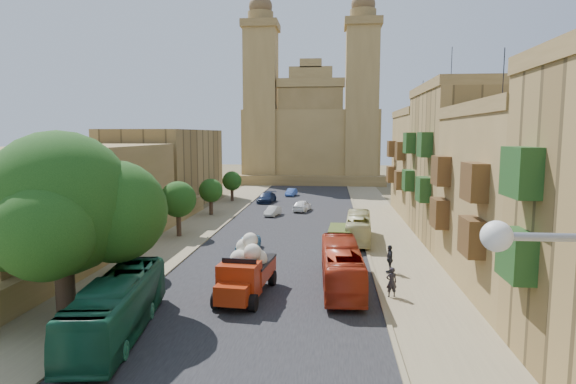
% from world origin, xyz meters
% --- Properties ---
extents(ground, '(260.00, 260.00, 0.00)m').
position_xyz_m(ground, '(0.00, 0.00, 0.00)').
color(ground, brown).
extents(road_surface, '(14.00, 140.00, 0.01)m').
position_xyz_m(road_surface, '(0.00, 30.00, 0.01)').
color(road_surface, black).
rests_on(road_surface, ground).
extents(sidewalk_east, '(5.00, 140.00, 0.01)m').
position_xyz_m(sidewalk_east, '(9.50, 30.00, 0.01)').
color(sidewalk_east, '#807254').
rests_on(sidewalk_east, ground).
extents(sidewalk_west, '(5.00, 140.00, 0.01)m').
position_xyz_m(sidewalk_west, '(-9.50, 30.00, 0.01)').
color(sidewalk_west, '#807254').
rests_on(sidewalk_west, ground).
extents(kerb_east, '(0.25, 140.00, 0.12)m').
position_xyz_m(kerb_east, '(7.00, 30.00, 0.06)').
color(kerb_east, '#807254').
rests_on(kerb_east, ground).
extents(kerb_west, '(0.25, 140.00, 0.12)m').
position_xyz_m(kerb_west, '(-7.00, 30.00, 0.06)').
color(kerb_west, '#807254').
rests_on(kerb_west, ground).
extents(townhouse_b, '(9.00, 14.00, 14.90)m').
position_xyz_m(townhouse_b, '(15.95, 11.00, 5.66)').
color(townhouse_b, olive).
rests_on(townhouse_b, ground).
extents(townhouse_c, '(9.00, 14.00, 17.40)m').
position_xyz_m(townhouse_c, '(15.95, 25.00, 6.91)').
color(townhouse_c, olive).
rests_on(townhouse_c, ground).
extents(townhouse_d, '(9.00, 14.00, 15.90)m').
position_xyz_m(townhouse_d, '(15.95, 39.00, 6.16)').
color(townhouse_d, olive).
rests_on(townhouse_d, ground).
extents(west_wall, '(1.00, 40.00, 1.80)m').
position_xyz_m(west_wall, '(-12.50, 20.00, 0.90)').
color(west_wall, olive).
rests_on(west_wall, ground).
extents(west_building_low, '(10.00, 28.00, 8.40)m').
position_xyz_m(west_building_low, '(-18.00, 18.00, 4.20)').
color(west_building_low, brown).
rests_on(west_building_low, ground).
extents(west_building_mid, '(10.00, 22.00, 10.00)m').
position_xyz_m(west_building_mid, '(-18.00, 44.00, 5.00)').
color(west_building_mid, olive).
rests_on(west_building_mid, ground).
extents(church, '(28.00, 22.50, 36.30)m').
position_xyz_m(church, '(-0.00, 78.61, 9.52)').
color(church, olive).
rests_on(church, ground).
extents(ficus_tree, '(9.63, 8.86, 9.63)m').
position_xyz_m(ficus_tree, '(-9.41, 4.01, 5.69)').
color(ficus_tree, '#38271C').
rests_on(ficus_tree, ground).
extents(street_tree_a, '(3.55, 3.55, 5.45)m').
position_xyz_m(street_tree_a, '(-10.00, 12.00, 3.65)').
color(street_tree_a, '#38271C').
rests_on(street_tree_a, ground).
extents(street_tree_b, '(3.34, 3.34, 5.13)m').
position_xyz_m(street_tree_b, '(-10.00, 24.00, 3.43)').
color(street_tree_b, '#38271C').
rests_on(street_tree_b, ground).
extents(street_tree_c, '(2.78, 2.78, 4.27)m').
position_xyz_m(street_tree_c, '(-10.00, 36.00, 2.85)').
color(street_tree_c, '#38271C').
rests_on(street_tree_c, ground).
extents(street_tree_d, '(2.74, 2.74, 4.21)m').
position_xyz_m(street_tree_d, '(-10.00, 48.00, 2.81)').
color(street_tree_d, '#38271C').
rests_on(street_tree_d, ground).
extents(red_truck, '(2.99, 6.33, 3.58)m').
position_xyz_m(red_truck, '(-0.81, 8.05, 1.58)').
color(red_truck, '#98260B').
rests_on(red_truck, ground).
extents(olive_pickup, '(2.08, 4.21, 1.70)m').
position_xyz_m(olive_pickup, '(4.82, 20.87, 0.83)').
color(olive_pickup, '#4C5D23').
rests_on(olive_pickup, ground).
extents(bus_green_north, '(3.60, 10.14, 2.76)m').
position_xyz_m(bus_green_north, '(-5.85, 2.11, 1.38)').
color(bus_green_north, '#165338').
rests_on(bus_green_north, ground).
extents(bus_red_east, '(2.60, 9.72, 2.69)m').
position_xyz_m(bus_red_east, '(4.76, 10.19, 1.34)').
color(bus_red_east, '#AC3017').
rests_on(bus_red_east, ground).
extents(bus_cream_east, '(2.58, 8.80, 2.42)m').
position_xyz_m(bus_cream_east, '(6.50, 23.41, 1.21)').
color(bus_cream_east, beige).
rests_on(bus_cream_east, ground).
extents(car_blue_a, '(1.79, 3.88, 1.29)m').
position_xyz_m(car_blue_a, '(-2.61, 19.03, 0.64)').
color(car_blue_a, teal).
rests_on(car_blue_a, ground).
extents(car_white_a, '(1.82, 3.48, 1.09)m').
position_xyz_m(car_white_a, '(-2.69, 35.94, 0.55)').
color(car_white_a, silver).
rests_on(car_white_a, ground).
extents(car_cream, '(2.06, 4.40, 1.22)m').
position_xyz_m(car_cream, '(4.77, 21.59, 0.61)').
color(car_cream, beige).
rests_on(car_cream, ground).
extents(car_dkblue, '(2.52, 4.98, 1.38)m').
position_xyz_m(car_dkblue, '(-4.87, 46.74, 0.69)').
color(car_dkblue, '#121F3F').
rests_on(car_dkblue, ground).
extents(car_white_b, '(2.39, 4.30, 1.38)m').
position_xyz_m(car_white_b, '(0.50, 39.62, 0.69)').
color(car_white_b, white).
rests_on(car_white_b, ground).
extents(car_blue_b, '(1.72, 3.56, 1.13)m').
position_xyz_m(car_blue_b, '(-2.07, 54.15, 0.56)').
color(car_blue_b, '#3D64C5').
rests_on(car_blue_b, ground).
extents(pedestrian_a, '(0.73, 0.56, 1.78)m').
position_xyz_m(pedestrian_a, '(7.62, 8.68, 0.89)').
color(pedestrian_a, black).
rests_on(pedestrian_a, ground).
extents(pedestrian_c, '(0.50, 1.15, 1.95)m').
position_xyz_m(pedestrian_c, '(8.09, 13.62, 0.97)').
color(pedestrian_c, '#282A30').
rests_on(pedestrian_c, ground).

